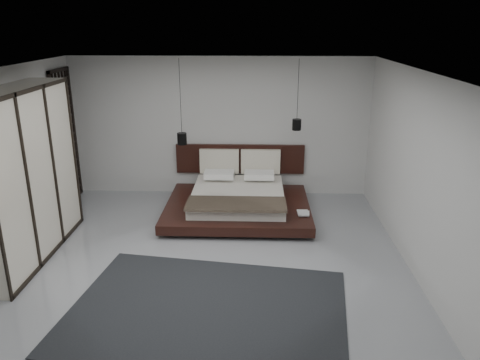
{
  "coord_description": "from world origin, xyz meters",
  "views": [
    {
      "loc": [
        0.74,
        -6.27,
        3.42
      ],
      "look_at": [
        0.47,
        1.2,
        0.89
      ],
      "focal_mm": 35.0,
      "sensor_mm": 36.0,
      "label": 1
    }
  ],
  "objects_px": {
    "pendant_right": "(297,124)",
    "rug": "(208,310)",
    "lattice_screen": "(66,137)",
    "wardrobe": "(22,176)",
    "pendant_left": "(182,138)",
    "bed": "(238,198)"
  },
  "relations": [
    {
      "from": "pendant_right",
      "to": "rug",
      "type": "xyz_separation_m",
      "value": [
        -1.33,
        -3.59,
        -1.61
      ]
    },
    {
      "from": "lattice_screen",
      "to": "wardrobe",
      "type": "xyz_separation_m",
      "value": [
        0.25,
        -2.33,
        -0.02
      ]
    },
    {
      "from": "pendant_left",
      "to": "wardrobe",
      "type": "bearing_deg",
      "value": -132.78
    },
    {
      "from": "pendant_left",
      "to": "rug",
      "type": "bearing_deg",
      "value": -77.08
    },
    {
      "from": "pendant_right",
      "to": "pendant_left",
      "type": "bearing_deg",
      "value": 180.0
    },
    {
      "from": "pendant_left",
      "to": "wardrobe",
      "type": "relative_size",
      "value": 0.61
    },
    {
      "from": "pendant_right",
      "to": "rug",
      "type": "bearing_deg",
      "value": -110.35
    },
    {
      "from": "bed",
      "to": "pendant_left",
      "type": "xyz_separation_m",
      "value": [
        -1.08,
        0.4,
        1.05
      ]
    },
    {
      "from": "pendant_left",
      "to": "rug",
      "type": "height_order",
      "value": "pendant_left"
    },
    {
      "from": "lattice_screen",
      "to": "pendant_left",
      "type": "height_order",
      "value": "pendant_left"
    },
    {
      "from": "lattice_screen",
      "to": "bed",
      "type": "bearing_deg",
      "value": -9.06
    },
    {
      "from": "wardrobe",
      "to": "lattice_screen",
      "type": "bearing_deg",
      "value": 96.16
    },
    {
      "from": "wardrobe",
      "to": "rug",
      "type": "relative_size",
      "value": 0.76
    },
    {
      "from": "pendant_right",
      "to": "lattice_screen",
      "type": "bearing_deg",
      "value": 178.22
    },
    {
      "from": "lattice_screen",
      "to": "rug",
      "type": "relative_size",
      "value": 0.76
    },
    {
      "from": "bed",
      "to": "rug",
      "type": "relative_size",
      "value": 0.77
    },
    {
      "from": "bed",
      "to": "rug",
      "type": "height_order",
      "value": "bed"
    },
    {
      "from": "rug",
      "to": "pendant_right",
      "type": "bearing_deg",
      "value": 69.65
    },
    {
      "from": "bed",
      "to": "wardrobe",
      "type": "height_order",
      "value": "wardrobe"
    },
    {
      "from": "rug",
      "to": "lattice_screen",
      "type": "bearing_deg",
      "value": 129.79
    },
    {
      "from": "lattice_screen",
      "to": "pendant_left",
      "type": "relative_size",
      "value": 1.64
    },
    {
      "from": "rug",
      "to": "wardrobe",
      "type": "bearing_deg",
      "value": 153.92
    }
  ]
}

